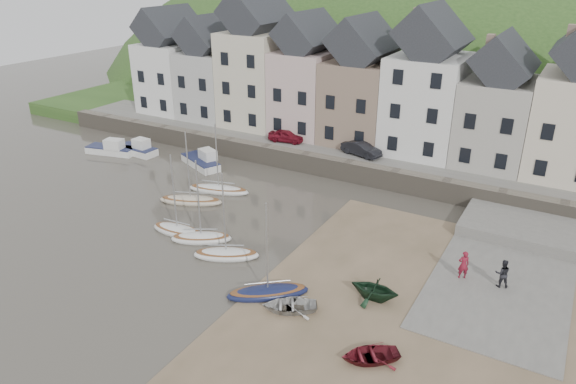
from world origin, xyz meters
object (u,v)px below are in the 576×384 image
Objects in this scene: rowboat_green at (375,288)px; person_red at (463,265)px; person_dark at (502,273)px; sailboat_0 at (219,189)px; car_right at (361,149)px; rowboat_white at (289,305)px; rowboat_red at (370,355)px; car_left at (286,136)px.

person_red is at bearing 137.94° from rowboat_green.
sailboat_0 is at bearing -26.49° from person_dark.
car_right is at bearing -61.60° from person_dark.
person_dark is at bearing 99.31° from rowboat_white.
rowboat_red is (1.69, -4.92, -0.44)m from rowboat_green.
sailboat_0 is 21.59m from person_red.
person_red is at bearing -13.46° from person_dark.
person_dark reaches higher than rowboat_white.
person_red reaches higher than rowboat_white.
person_dark is at bearing 117.39° from rowboat_red.
car_left is (-12.99, 22.10, 1.83)m from rowboat_white.
person_red is at bearing -8.88° from sailboat_0.
rowboat_green is at bearing -139.96° from car_right.
sailboat_0 reaches higher than rowboat_white.
rowboat_green is at bearing 19.92° from person_dark.
person_red is (7.74, 8.17, 0.68)m from rowboat_white.
rowboat_white is 13.07m from person_dark.
car_right reaches higher than rowboat_red.
car_right is (-8.69, 18.72, 1.45)m from rowboat_green.
car_right is (-14.90, 13.71, 1.22)m from person_dark.
rowboat_white reaches higher than rowboat_red.
rowboat_white is 0.79× the size of car_right.
car_left is (-20.74, 13.93, 1.15)m from person_red.
rowboat_white is 1.10× the size of rowboat_green.
rowboat_white is (13.57, -11.50, 0.12)m from sailboat_0.
car_left is (-22.99, 13.71, 1.18)m from person_dark.
sailboat_0 is at bearing -117.60° from rowboat_green.
person_dark is 26.80m from car_left.
sailboat_0 is 13.84m from car_right.
car_left is (-16.79, 18.72, 1.40)m from rowboat_green.
car_left is at bearing -62.61° from person_red.
rowboat_white is 1.66× the size of person_red.
rowboat_red is (19.06, -13.04, 0.11)m from sailboat_0.
rowboat_green is at bearing 101.04° from rowboat_white.
sailboat_0 is at bearing -162.53° from rowboat_red.
rowboat_green is (17.37, -8.12, 0.55)m from sailboat_0.
person_red is at bearing -122.65° from car_right.
person_red is 25.01m from car_left.
rowboat_green reaches higher than rowboat_white.
person_dark is 0.51× the size of car_left.
rowboat_white is 1.06× the size of rowboat_red.
sailboat_0 is at bearing -160.96° from rowboat_white.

